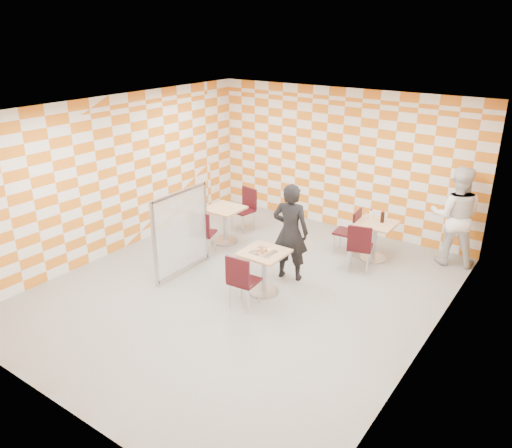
% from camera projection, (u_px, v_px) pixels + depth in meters
% --- Properties ---
extents(room_shell, '(7.00, 7.00, 7.00)m').
position_uv_depth(room_shell, '(263.00, 197.00, 8.33)').
color(room_shell, '#989893').
rests_on(room_shell, ground).
extents(main_table, '(0.70, 0.70, 0.75)m').
position_uv_depth(main_table, '(264.00, 265.00, 8.19)').
color(main_table, '#DCB276').
rests_on(main_table, ground).
extents(second_table, '(0.70, 0.70, 0.75)m').
position_uv_depth(second_table, '(375.00, 234.00, 9.38)').
color(second_table, '#DCB276').
rests_on(second_table, ground).
extents(empty_table, '(0.70, 0.70, 0.75)m').
position_uv_depth(empty_table, '(225.00, 219.00, 10.12)').
color(empty_table, '#DCB276').
rests_on(empty_table, ground).
extents(chair_main_front, '(0.45, 0.46, 0.92)m').
position_uv_depth(chair_main_front, '(241.00, 278.00, 7.70)').
color(chair_main_front, '#350A0F').
rests_on(chair_main_front, ground).
extents(chair_second_front, '(0.52, 0.53, 0.92)m').
position_uv_depth(chair_second_front, '(360.00, 244.00, 8.87)').
color(chair_second_front, '#350A0F').
rests_on(chair_second_front, ground).
extents(chair_second_side, '(0.47, 0.46, 0.92)m').
position_uv_depth(chair_second_side, '(351.00, 229.00, 9.56)').
color(chair_second_side, '#350A0F').
rests_on(chair_second_side, ground).
extents(chair_empty_near, '(0.54, 0.54, 0.92)m').
position_uv_depth(chair_empty_near, '(201.00, 230.00, 9.47)').
color(chair_empty_near, '#350A0F').
rests_on(chair_empty_near, ground).
extents(chair_empty_far, '(0.49, 0.50, 0.92)m').
position_uv_depth(chair_empty_far, '(246.00, 206.00, 10.75)').
color(chair_empty_far, '#350A0F').
rests_on(chair_empty_far, ground).
extents(partition, '(0.08, 1.38, 1.55)m').
position_uv_depth(partition, '(181.00, 232.00, 8.76)').
color(partition, white).
rests_on(partition, ground).
extents(man_dark, '(0.72, 0.56, 1.74)m').
position_uv_depth(man_dark, '(290.00, 232.00, 8.56)').
color(man_dark, black).
rests_on(man_dark, ground).
extents(man_white, '(1.06, 0.92, 1.86)m').
position_uv_depth(man_white, '(455.00, 216.00, 9.09)').
color(man_white, white).
rests_on(man_white, ground).
extents(pizza_on_foil, '(0.40, 0.40, 0.04)m').
position_uv_depth(pizza_on_foil, '(263.00, 251.00, 8.09)').
color(pizza_on_foil, silver).
rests_on(pizza_on_foil, main_table).
extents(sport_bottle, '(0.06, 0.06, 0.20)m').
position_uv_depth(sport_bottle, '(371.00, 214.00, 9.44)').
color(sport_bottle, white).
rests_on(sport_bottle, second_table).
extents(soda_bottle, '(0.07, 0.07, 0.23)m').
position_uv_depth(soda_bottle, '(382.00, 217.00, 9.26)').
color(soda_bottle, black).
rests_on(soda_bottle, second_table).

